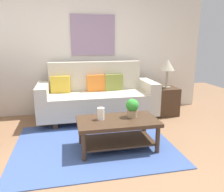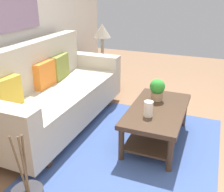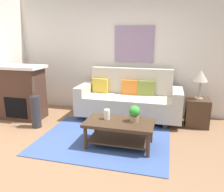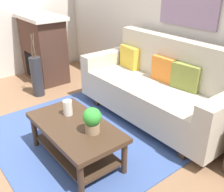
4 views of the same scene
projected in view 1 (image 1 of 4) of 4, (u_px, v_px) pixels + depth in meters
name	position (u px, v px, depth m)	size (l,w,h in m)	color
ground_plane	(99.00, 163.00, 2.76)	(9.16, 9.16, 0.00)	#8C6647
wall_back	(82.00, 47.00, 4.48)	(5.16, 0.10, 2.70)	silver
area_rug	(94.00, 144.00, 3.23)	(2.23, 1.77, 0.01)	#3D5693
couch	(97.00, 97.00, 4.24)	(2.19, 0.84, 1.08)	beige
throw_pillow_mustard	(60.00, 84.00, 4.16)	(0.36, 0.12, 0.32)	gold
throw_pillow_orange	(96.00, 83.00, 4.30)	(0.36, 0.12, 0.32)	orange
throw_pillow_olive	(113.00, 82.00, 4.37)	(0.36, 0.12, 0.32)	olive
coffee_table	(117.00, 127.00, 3.06)	(1.10, 0.60, 0.43)	#422D1E
tabletop_vase	(101.00, 114.00, 3.01)	(0.10, 0.10, 0.17)	white
potted_plant_tabletop	(132.00, 107.00, 3.10)	(0.18, 0.18, 0.26)	tan
side_table	(165.00, 101.00, 4.52)	(0.44, 0.44, 0.56)	#422D1E
table_lamp	(168.00, 66.00, 4.35)	(0.28, 0.28, 0.57)	gray
framed_painting	(93.00, 35.00, 4.41)	(0.87, 0.03, 0.79)	gray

